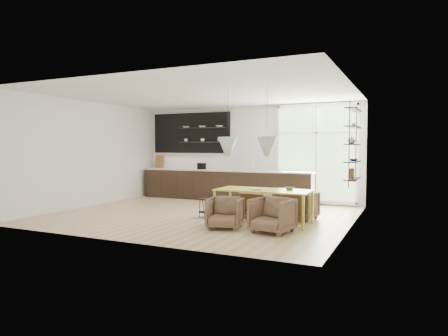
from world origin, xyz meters
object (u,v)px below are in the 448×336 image
dining_table (263,192)px  armchair_back_right (301,206)px  armchair_front_left (225,213)px  wire_stool (206,205)px  armchair_back_left (255,204)px  armchair_front_right (272,215)px

dining_table → armchair_back_right: 1.09m
armchair_back_right → armchair_front_left: armchair_back_right is taller
armchair_back_right → armchair_front_left: bearing=65.4°
wire_stool → armchair_back_right: bearing=17.1°
armchair_back_left → armchair_front_right: armchair_front_right is taller
armchair_front_right → wire_stool: bearing=163.3°
armchair_front_left → wire_stool: 1.37m
dining_table → armchair_back_left: dining_table is taller
armchair_front_right → armchair_back_right: bearing=94.8°
armchair_back_right → armchair_back_left: bearing=14.6°
armchair_back_right → armchair_front_right: (-0.14, -1.61, 0.02)m
armchair_back_right → wire_stool: (-2.09, -0.64, -0.04)m
armchair_back_left → armchair_front_right: 1.79m
dining_table → armchair_front_right: bearing=-59.8°
armchair_back_left → armchair_back_right: bearing=-176.3°
armchair_back_left → armchair_front_left: (-0.06, -1.54, 0.02)m
armchair_back_right → wire_stool: size_ratio=1.59×
dining_table → wire_stool: size_ratio=4.61×
armchair_front_left → armchair_front_right: armchair_front_right is taller
armchair_back_left → armchair_back_right: size_ratio=0.94×
dining_table → wire_stool: bearing=172.8°
armchair_front_left → wire_stool: armchair_front_left is taller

